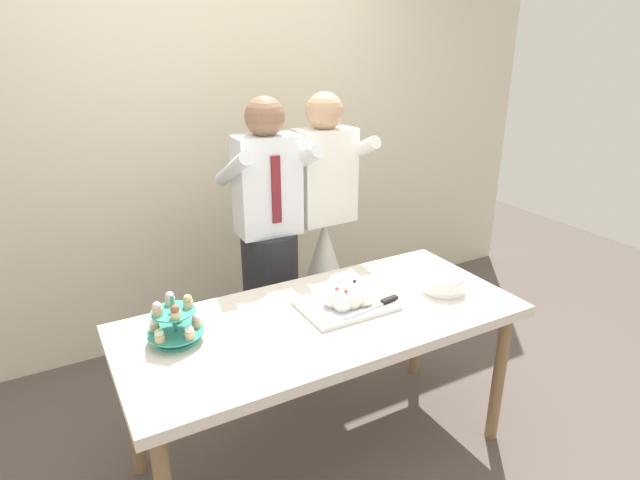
% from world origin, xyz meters
% --- Properties ---
extents(ground_plane, '(8.00, 8.00, 0.00)m').
position_xyz_m(ground_plane, '(0.00, 0.00, 0.00)').
color(ground_plane, '#564C47').
extents(rear_wall, '(5.20, 0.10, 2.90)m').
position_xyz_m(rear_wall, '(0.00, 1.49, 1.45)').
color(rear_wall, beige).
rests_on(rear_wall, ground_plane).
extents(dessert_table, '(1.80, 0.80, 0.78)m').
position_xyz_m(dessert_table, '(0.00, 0.00, 0.70)').
color(dessert_table, silver).
rests_on(dessert_table, ground_plane).
extents(cupcake_stand, '(0.23, 0.23, 0.21)m').
position_xyz_m(cupcake_stand, '(-0.63, 0.11, 0.86)').
color(cupcake_stand, teal).
rests_on(cupcake_stand, dessert_table).
extents(main_cake_tray, '(0.43, 0.31, 0.13)m').
position_xyz_m(main_cake_tray, '(0.13, 0.02, 0.82)').
color(main_cake_tray, silver).
rests_on(main_cake_tray, dessert_table).
extents(plate_stack, '(0.21, 0.21, 0.09)m').
position_xyz_m(plate_stack, '(0.63, -0.07, 0.82)').
color(plate_stack, white).
rests_on(plate_stack, dessert_table).
extents(person_groom, '(0.48, 0.51, 1.66)m').
position_xyz_m(person_groom, '(0.07, 0.74, 0.75)').
color(person_groom, '#232328').
rests_on(person_groom, ground_plane).
extents(person_bride, '(0.56, 0.56, 1.66)m').
position_xyz_m(person_bride, '(0.44, 0.76, 0.58)').
color(person_bride, white).
rests_on(person_bride, ground_plane).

